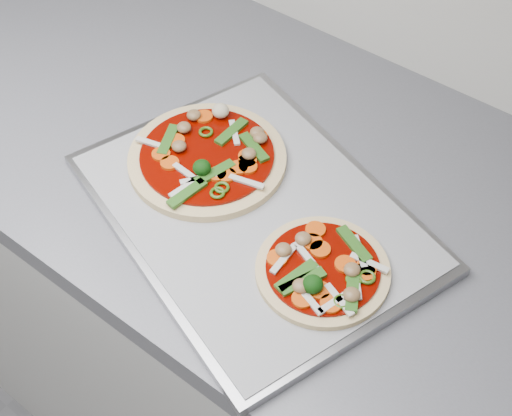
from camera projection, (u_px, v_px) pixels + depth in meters
The scene contains 4 objects.
baking_tray at pixel (254, 212), 0.91m from camera, with size 0.44×0.33×0.01m, color #99989D.
parchment at pixel (254, 208), 0.91m from camera, with size 0.42×0.31×0.00m, color #97979C.
pizza_left at pixel (208, 157), 0.95m from camera, with size 0.29×0.29×0.04m.
pizza_right at pixel (323, 271), 0.83m from camera, with size 0.18×0.18×0.03m.
Camera 1 is at (0.03, 0.75, 1.60)m, focal length 50.00 mm.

